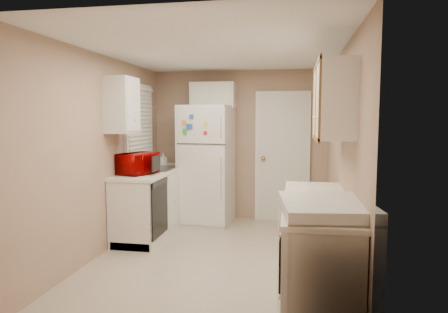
# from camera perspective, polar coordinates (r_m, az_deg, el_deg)

# --- Properties ---
(floor) EXTENTS (3.80, 3.80, 0.00)m
(floor) POSITION_cam_1_polar(r_m,az_deg,el_deg) (4.88, -1.06, -14.14)
(floor) COLOR #C0B29C
(floor) RESTS_ON ground
(ceiling) EXTENTS (3.80, 3.80, 0.00)m
(ceiling) POSITION_cam_1_polar(r_m,az_deg,el_deg) (4.65, -1.12, 14.89)
(ceiling) COLOR white
(ceiling) RESTS_ON floor
(wall_left) EXTENTS (3.80, 3.80, 0.00)m
(wall_left) POSITION_cam_1_polar(r_m,az_deg,el_deg) (5.07, -16.79, 0.29)
(wall_left) COLOR tan
(wall_left) RESTS_ON floor
(wall_right) EXTENTS (3.80, 3.80, 0.00)m
(wall_right) POSITION_cam_1_polar(r_m,az_deg,el_deg) (4.56, 16.45, -0.28)
(wall_right) COLOR tan
(wall_right) RESTS_ON floor
(wall_back) EXTENTS (2.80, 2.80, 0.00)m
(wall_back) POSITION_cam_1_polar(r_m,az_deg,el_deg) (6.48, 2.17, 1.62)
(wall_back) COLOR tan
(wall_back) RESTS_ON floor
(wall_front) EXTENTS (2.80, 2.80, 0.00)m
(wall_front) POSITION_cam_1_polar(r_m,az_deg,el_deg) (2.79, -8.68, -3.70)
(wall_front) COLOR tan
(wall_front) RESTS_ON floor
(left_counter) EXTENTS (0.60, 1.80, 0.90)m
(left_counter) POSITION_cam_1_polar(r_m,az_deg,el_deg) (5.88, -9.97, -6.24)
(left_counter) COLOR silver
(left_counter) RESTS_ON floor
(dishwasher) EXTENTS (0.03, 0.58, 0.72)m
(dishwasher) POSITION_cam_1_polar(r_m,az_deg,el_deg) (5.23, -9.24, -7.28)
(dishwasher) COLOR black
(dishwasher) RESTS_ON floor
(sink) EXTENTS (0.54, 0.74, 0.16)m
(sink) POSITION_cam_1_polar(r_m,az_deg,el_deg) (5.95, -9.54, -2.09)
(sink) COLOR gray
(sink) RESTS_ON left_counter
(microwave) EXTENTS (0.56, 0.41, 0.34)m
(microwave) POSITION_cam_1_polar(r_m,az_deg,el_deg) (5.40, -12.19, -0.89)
(microwave) COLOR #900000
(microwave) RESTS_ON left_counter
(soap_bottle) EXTENTS (0.11, 0.11, 0.19)m
(soap_bottle) POSITION_cam_1_polar(r_m,az_deg,el_deg) (6.36, -8.67, -0.32)
(soap_bottle) COLOR #EDE5CE
(soap_bottle) RESTS_ON left_counter
(window_blinds) EXTENTS (0.10, 0.98, 1.08)m
(window_blinds) POSITION_cam_1_polar(r_m,az_deg,el_deg) (6.00, -12.01, 5.01)
(window_blinds) COLOR silver
(window_blinds) RESTS_ON wall_left
(upper_cabinet_left) EXTENTS (0.30, 0.45, 0.70)m
(upper_cabinet_left) POSITION_cam_1_polar(r_m,az_deg,el_deg) (5.19, -14.39, 7.10)
(upper_cabinet_left) COLOR silver
(upper_cabinet_left) RESTS_ON wall_left
(refrigerator) EXTENTS (0.81, 0.79, 1.83)m
(refrigerator) POSITION_cam_1_polar(r_m,az_deg,el_deg) (6.23, -2.47, -1.16)
(refrigerator) COLOR silver
(refrigerator) RESTS_ON floor
(cabinet_over_fridge) EXTENTS (0.70, 0.30, 0.40)m
(cabinet_over_fridge) POSITION_cam_1_polar(r_m,az_deg,el_deg) (6.40, -1.58, 8.74)
(cabinet_over_fridge) COLOR silver
(cabinet_over_fridge) RESTS_ON wall_back
(interior_door) EXTENTS (0.86, 0.06, 2.08)m
(interior_door) POSITION_cam_1_polar(r_m,az_deg,el_deg) (6.40, 8.33, -0.10)
(interior_door) COLOR silver
(interior_door) RESTS_ON floor
(right_counter) EXTENTS (0.60, 2.00, 0.90)m
(right_counter) POSITION_cam_1_polar(r_m,az_deg,el_deg) (3.90, 12.98, -12.44)
(right_counter) COLOR silver
(right_counter) RESTS_ON floor
(stove) EXTENTS (0.77, 0.90, 1.01)m
(stove) POSITION_cam_1_polar(r_m,az_deg,el_deg) (3.37, 14.13, -14.40)
(stove) COLOR silver
(stove) RESTS_ON floor
(upper_cabinet_right) EXTENTS (0.30, 1.20, 0.70)m
(upper_cabinet_right) POSITION_cam_1_polar(r_m,az_deg,el_deg) (4.03, 15.34, 7.56)
(upper_cabinet_right) COLOR silver
(upper_cabinet_right) RESTS_ON wall_right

